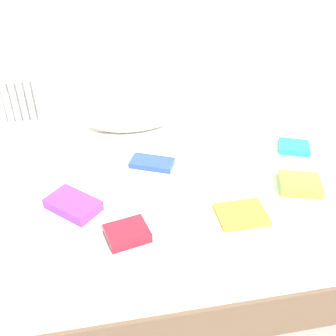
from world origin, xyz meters
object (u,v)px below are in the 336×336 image
at_px(textbook_teal, 294,147).
at_px(textbook_purple, 73,205).
at_px(textbook_yellow, 242,214).
at_px(textbook_maroon, 127,233).
at_px(textbook_lime, 300,184).
at_px(bed, 170,206).
at_px(radiator, 8,108).
at_px(pillow, 132,117).
at_px(textbook_blue, 152,163).

relative_size(textbook_teal, textbook_purple, 0.69).
bearing_deg(textbook_yellow, textbook_maroon, -176.47).
bearing_deg(textbook_lime, textbook_teal, 86.76).
bearing_deg(textbook_teal, textbook_purple, -144.80).
xyz_separation_m(bed, textbook_yellow, (0.26, -0.43, 0.26)).
distance_m(radiator, textbook_lime, 2.22).
height_order(textbook_teal, textbook_yellow, textbook_teal).
relative_size(pillow, textbook_blue, 2.41).
distance_m(radiator, textbook_blue, 1.48).
height_order(radiator, textbook_purple, radiator).
relative_size(pillow, textbook_yellow, 2.49).
height_order(bed, pillow, pillow).
bearing_deg(textbook_yellow, textbook_purple, 164.91).
bearing_deg(textbook_blue, bed, -12.21).
distance_m(radiator, textbook_yellow, 2.08).
distance_m(textbook_maroon, textbook_purple, 0.33).
relative_size(textbook_lime, textbook_blue, 0.87).
bearing_deg(pillow, textbook_teal, -25.91).
bearing_deg(pillow, bed, -74.08).
bearing_deg(textbook_lime, textbook_purple, -164.85).
height_order(bed, textbook_teal, textbook_teal).
distance_m(textbook_blue, textbook_purple, 0.52).
relative_size(textbook_blue, textbook_maroon, 1.28).
relative_size(bed, textbook_blue, 8.58).
bearing_deg(radiator, pillow, -37.98).
xyz_separation_m(textbook_lime, textbook_maroon, (-0.90, -0.19, -0.00)).
xyz_separation_m(bed, textbook_teal, (0.75, 0.07, 0.27)).
relative_size(bed, textbook_purple, 8.04).
height_order(textbook_blue, textbook_purple, textbook_purple).
height_order(textbook_teal, textbook_blue, textbook_teal).
height_order(radiator, textbook_maroon, radiator).
xyz_separation_m(textbook_lime, textbook_blue, (-0.71, 0.34, -0.01)).
xyz_separation_m(bed, radiator, (-1.03, 1.20, 0.13)).
height_order(pillow, textbook_lime, pillow).
distance_m(textbook_lime, textbook_blue, 0.79).
bearing_deg(radiator, textbook_yellow, -51.58).
bearing_deg(textbook_lime, textbook_blue, 171.70).
relative_size(bed, radiator, 3.98).
height_order(pillow, textbook_yellow, pillow).
relative_size(pillow, textbook_maroon, 3.10).
height_order(radiator, textbook_blue, radiator).
relative_size(textbook_teal, textbook_maroon, 0.95).
bearing_deg(pillow, textbook_yellow, -66.56).
xyz_separation_m(bed, textbook_lime, (0.62, -0.28, 0.28)).
xyz_separation_m(pillow, textbook_purple, (-0.37, -0.74, -0.05)).
bearing_deg(radiator, bed, -49.36).
relative_size(textbook_teal, textbook_blue, 0.74).
relative_size(textbook_purple, textbook_yellow, 1.10).
bearing_deg(textbook_purple, pillow, 107.86).
height_order(textbook_blue, textbook_yellow, textbook_blue).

